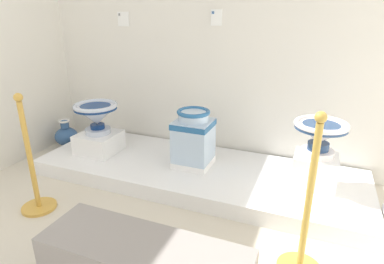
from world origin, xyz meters
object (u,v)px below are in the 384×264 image
(plinth_block_broad_patterned, at_px, (99,142))
(stanchion_post_near_right, at_px, (304,231))
(stanchion_post_near_left, at_px, (34,179))
(antique_toilet_squat_floral, at_px, (320,133))
(decorative_vase_corner, at_px, (66,136))
(antique_toilet_broad_patterned, at_px, (96,114))
(plinth_block_squat_floral, at_px, (315,170))
(info_placard_first, at_px, (123,19))
(plinth_block_pale_glazed, at_px, (193,162))
(antique_toilet_pale_glazed, at_px, (193,135))
(info_placard_second, at_px, (216,17))

(plinth_block_broad_patterned, bearing_deg, stanchion_post_near_right, -20.73)
(stanchion_post_near_left, relative_size, stanchion_post_near_right, 0.94)
(antique_toilet_squat_floral, bearing_deg, decorative_vase_corner, 177.55)
(decorative_vase_corner, bearing_deg, plinth_block_broad_patterned, -19.01)
(antique_toilet_broad_patterned, relative_size, plinth_block_squat_floral, 1.27)
(info_placard_first, relative_size, decorative_vase_corner, 0.43)
(plinth_block_pale_glazed, xyz_separation_m, antique_toilet_squat_floral, (1.05, 0.04, 0.43))
(antique_toilet_pale_glazed, xyz_separation_m, info_placard_first, (-0.99, 0.51, 0.97))
(plinth_block_pale_glazed, height_order, plinth_block_squat_floral, plinth_block_squat_floral)
(info_placard_first, bearing_deg, info_placard_second, -0.00)
(stanchion_post_near_right, bearing_deg, plinth_block_pale_glazed, 140.88)
(decorative_vase_corner, distance_m, stanchion_post_near_left, 1.28)
(antique_toilet_broad_patterned, xyz_separation_m, stanchion_post_near_left, (0.04, -0.86, -0.28))
(antique_toilet_squat_floral, relative_size, info_placard_second, 2.86)
(plinth_block_squat_floral, distance_m, info_placard_second, 1.62)
(plinth_block_squat_floral, bearing_deg, antique_toilet_pale_glazed, -178.04)
(stanchion_post_near_right, bearing_deg, antique_toilet_squat_floral, 88.60)
(antique_toilet_pale_glazed, distance_m, decorative_vase_corner, 1.67)
(antique_toilet_squat_floral, distance_m, stanchion_post_near_right, 0.92)
(antique_toilet_pale_glazed, relative_size, stanchion_post_near_right, 0.47)
(decorative_vase_corner, bearing_deg, info_placard_second, 12.28)
(antique_toilet_squat_floral, relative_size, stanchion_post_near_right, 0.41)
(plinth_block_pale_glazed, xyz_separation_m, stanchion_post_near_left, (-0.96, -0.93, 0.10))
(plinth_block_squat_floral, height_order, stanchion_post_near_right, stanchion_post_near_right)
(antique_toilet_pale_glazed, relative_size, antique_toilet_squat_floral, 1.15)
(plinth_block_pale_glazed, bearing_deg, plinth_block_squat_floral, 1.96)
(stanchion_post_near_left, bearing_deg, stanchion_post_near_right, 2.61)
(stanchion_post_near_right, bearing_deg, antique_toilet_pale_glazed, 140.88)
(plinth_block_pale_glazed, distance_m, decorative_vase_corner, 1.64)
(antique_toilet_squat_floral, height_order, stanchion_post_near_left, stanchion_post_near_left)
(plinth_block_broad_patterned, xyz_separation_m, antique_toilet_broad_patterned, (0.00, -0.00, 0.30))
(stanchion_post_near_right, bearing_deg, plinth_block_broad_patterned, 159.27)
(plinth_block_squat_floral, bearing_deg, decorative_vase_corner, 177.55)
(antique_toilet_squat_floral, bearing_deg, stanchion_post_near_right, -91.40)
(plinth_block_pale_glazed, bearing_deg, antique_toilet_pale_glazed, 0.00)
(plinth_block_pale_glazed, height_order, stanchion_post_near_right, stanchion_post_near_right)
(antique_toilet_broad_patterned, bearing_deg, info_placard_first, 89.59)
(info_placard_first, bearing_deg, antique_toilet_pale_glazed, -27.24)
(plinth_block_squat_floral, xyz_separation_m, stanchion_post_near_right, (-0.02, -0.87, 0.02))
(antique_toilet_pale_glazed, distance_m, antique_toilet_squat_floral, 1.06)
(antique_toilet_broad_patterned, relative_size, stanchion_post_near_right, 0.42)
(plinth_block_broad_patterned, bearing_deg, antique_toilet_pale_glazed, 3.95)
(antique_toilet_pale_glazed, relative_size, decorative_vase_corner, 1.44)
(plinth_block_broad_patterned, height_order, decorative_vase_corner, plinth_block_broad_patterned)
(antique_toilet_pale_glazed, bearing_deg, info_placard_second, 87.48)
(stanchion_post_near_left, bearing_deg, info_placard_first, 91.34)
(plinth_block_broad_patterned, height_order, stanchion_post_near_left, stanchion_post_near_left)
(plinth_block_broad_patterned, bearing_deg, stanchion_post_near_left, -87.47)
(plinth_block_squat_floral, relative_size, stanchion_post_near_right, 0.33)
(decorative_vase_corner, bearing_deg, plinth_block_squat_floral, -2.45)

